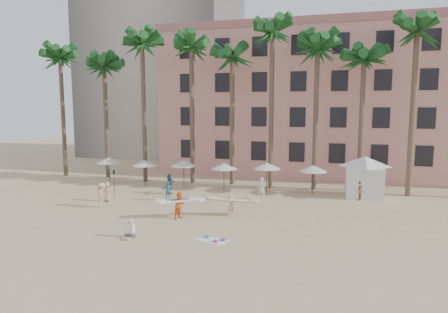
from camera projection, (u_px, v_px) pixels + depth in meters
name	position (u px, v px, depth m)	size (l,w,h in m)	color
ground	(185.00, 232.00, 24.78)	(120.00, 120.00, 0.00)	#D1B789
pink_hotel	(321.00, 104.00, 46.72)	(35.00, 14.00, 16.00)	#D88F83
palm_row	(247.00, 50.00, 37.32)	(44.40, 5.40, 16.30)	brown
umbrella_row	(203.00, 164.00, 37.22)	(22.50, 2.70, 2.73)	#332B23
cabana	(364.00, 173.00, 34.07)	(4.62, 4.62, 3.50)	silver
beach_towel	(213.00, 240.00, 23.19)	(2.01, 1.49, 0.14)	white
carrier_yellow	(231.00, 203.00, 28.19)	(3.41, 1.59, 1.65)	#DDA77C
carrier_white	(180.00, 205.00, 27.56)	(2.80, 1.79, 1.85)	orange
beachgoers	(178.00, 190.00, 32.82)	(20.63, 9.02, 1.92)	#2F3952
paddle	(114.00, 179.00, 34.63)	(0.18, 0.04, 2.23)	black
seated_man	(130.00, 232.00, 23.58)	(0.48, 0.84, 1.09)	#3F3F4C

